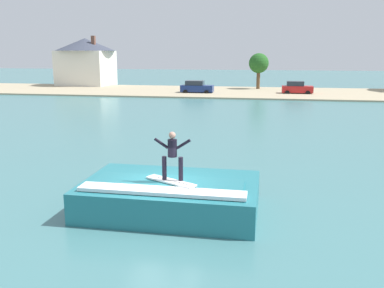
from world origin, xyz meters
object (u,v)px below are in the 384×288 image
object	(u,v)px
surfer	(172,153)
tree_tall_bare	(259,64)
wave_crest	(170,196)
car_near_shore	(197,87)
car_far_shore	(297,88)
surfboard	(171,181)
house_with_chimney	(86,60)

from	to	relation	value
surfer	tree_tall_bare	distance (m)	52.23
wave_crest	car_near_shore	distance (m)	44.46
wave_crest	car_far_shore	size ratio (longest dim) A/B	1.50
surfer	tree_tall_bare	size ratio (longest dim) A/B	0.31
car_far_shore	tree_tall_bare	world-z (taller)	tree_tall_bare
surfer	car_near_shore	xyz separation A→B (m)	(-6.94, 44.33, -1.33)
surfer	car_near_shore	world-z (taller)	surfer
wave_crest	tree_tall_bare	size ratio (longest dim) A/B	1.12
tree_tall_bare	car_far_shore	bearing A→B (deg)	-49.78
surfboard	tree_tall_bare	world-z (taller)	tree_tall_bare
car_far_shore	tree_tall_bare	bearing A→B (deg)	130.22
car_near_shore	car_far_shore	world-z (taller)	same
house_with_chimney	tree_tall_bare	world-z (taller)	house_with_chimney
surfboard	surfer	xyz separation A→B (m)	(0.05, 0.07, 1.00)
car_far_shore	surfer	bearing A→B (deg)	-98.53
wave_crest	tree_tall_bare	xyz separation A→B (m)	(1.57, 51.78, 3.45)
wave_crest	house_with_chimney	bearing A→B (deg)	117.20
surfer	tree_tall_bare	world-z (taller)	tree_tall_bare
wave_crest	surfer	xyz separation A→B (m)	(0.19, -0.39, 1.69)
surfboard	house_with_chimney	bearing A→B (deg)	117.12
surfboard	car_near_shore	distance (m)	44.93
surfboard	car_far_shore	xyz separation A→B (m)	(6.91, 45.77, -0.34)
surfer	car_far_shore	world-z (taller)	surfer
car_far_shore	house_with_chimney	world-z (taller)	house_with_chimney
wave_crest	car_near_shore	xyz separation A→B (m)	(-6.76, 43.94, 0.36)
car_near_shore	house_with_chimney	bearing A→B (deg)	153.35
car_near_shore	tree_tall_bare	bearing A→B (deg)	43.31
car_far_shore	house_with_chimney	xyz separation A→B (m)	(-35.13, 9.33, 3.53)
house_with_chimney	car_near_shore	bearing A→B (deg)	-26.65
surfer	wave_crest	bearing A→B (deg)	115.42
car_far_shore	car_near_shore	bearing A→B (deg)	-174.33
surfboard	house_with_chimney	distance (m)	61.99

